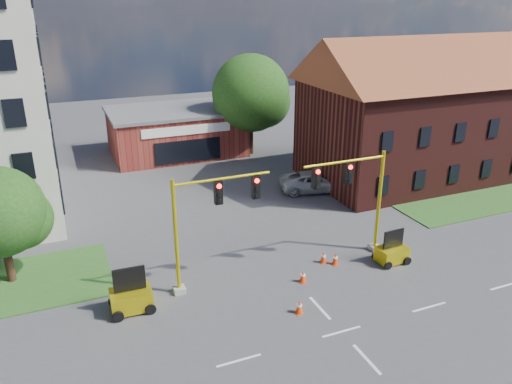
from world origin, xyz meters
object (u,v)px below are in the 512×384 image
trailer_west (131,298)px  trailer_east (392,253)px  signal_mast_west (207,218)px  signal_mast_east (356,193)px  pickup_white (315,181)px

trailer_west → trailer_east: (14.52, -0.98, -0.09)m
trailer_west → trailer_east: bearing=-2.2°
signal_mast_west → trailer_west: signal_mast_west is taller
signal_mast_east → trailer_west: signal_mast_east is taller
pickup_white → signal_mast_east: bearing=177.0°
signal_mast_west → trailer_east: bearing=-8.8°
trailer_west → trailer_east: size_ratio=1.15×
signal_mast_east → pickup_white: 10.93m
signal_mast_west → pickup_white: (11.78, 10.00, -3.16)m
signal_mast_east → trailer_west: size_ratio=2.78×
signal_mast_east → trailer_west: bearing=-177.2°
signal_mast_east → trailer_west: 13.28m
signal_mast_east → signal_mast_west: bearing=180.0°
signal_mast_west → trailer_east: signal_mast_west is taller
signal_mast_west → signal_mast_east: bearing=0.0°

